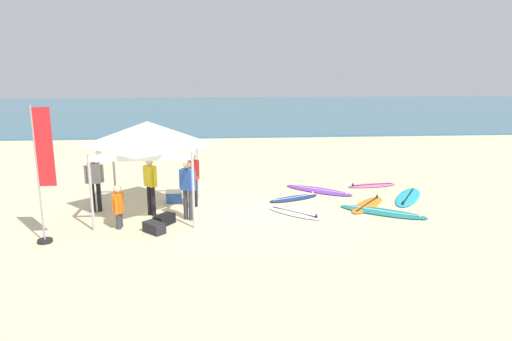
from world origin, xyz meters
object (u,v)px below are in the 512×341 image
surfboard_orange (367,205)px  person_red (193,176)px  surfboard_teal (383,212)px  person_grey (95,180)px  person_orange (118,205)px  surfboard_purple (319,190)px  person_yellow (150,182)px  canopy_tent (148,134)px  person_blue (188,186)px  surfboard_navy (294,198)px  surfboard_pink (372,185)px  surfboard_white (294,213)px  surfboard_cyan (408,197)px  cooler_box (174,197)px  banner_flag (43,181)px  gear_bag_by_pole (164,220)px  gear_bag_near_tent (154,228)px

surfboard_orange → person_red: bearing=177.1°
surfboard_teal → person_grey: person_grey is taller
surfboard_orange → person_orange: person_orange is taller
surfboard_orange → person_red: size_ratio=1.18×
surfboard_purple → surfboard_orange: (1.17, -1.81, 0.00)m
surfboard_teal → person_yellow: (-6.85, 0.36, 0.95)m
canopy_tent → person_blue: canopy_tent is taller
surfboard_purple → surfboard_navy: 1.37m
person_yellow → surfboard_navy: bearing=16.3°
surfboard_orange → surfboard_pink: same height
surfboard_white → surfboard_pink: size_ratio=0.88×
canopy_tent → surfboard_purple: 6.31m
surfboard_cyan → person_yellow: 8.37m
surfboard_white → person_red: person_red is taller
person_grey → person_red: bearing=4.0°
person_yellow → cooler_box: size_ratio=3.42×
canopy_tent → banner_flag: (-2.20, -2.12, -0.81)m
cooler_box → surfboard_cyan: bearing=-0.7°
surfboard_pink → banner_flag: size_ratio=0.56×
surfboard_cyan → person_grey: size_ratio=1.44×
surfboard_navy → person_red: 3.44m
surfboard_cyan → gear_bag_by_pole: (-7.77, -2.01, 0.10)m
surfboard_cyan → person_blue: size_ratio=1.44×
surfboard_cyan → person_red: size_ratio=1.44×
surfboard_orange → surfboard_teal: 0.78m
surfboard_white → person_red: (-3.01, 0.93, 0.95)m
surfboard_purple → surfboard_navy: (-1.02, -0.91, 0.00)m
surfboard_navy → surfboard_pink: (3.09, 1.42, -0.00)m
person_orange → banner_flag: (-1.52, -0.94, 0.92)m
surfboard_white → person_blue: 3.24m
surfboard_cyan → surfboard_white: bearing=-161.0°
gear_bag_near_tent → cooler_box: bearing=84.6°
surfboard_navy → gear_bag_near_tent: size_ratio=3.12×
surfboard_teal → person_blue: person_blue is taller
person_grey → person_orange: size_ratio=1.43×
person_orange → surfboard_white: bearing=9.1°
surfboard_purple → person_yellow: bearing=-158.0°
surfboard_pink → person_blue: size_ratio=1.12×
surfboard_orange → surfboard_teal: (0.23, -0.75, -0.00)m
surfboard_cyan → person_red: 7.13m
surfboard_navy → gear_bag_by_pole: (-3.97, -2.17, 0.10)m
surfboard_navy → person_blue: size_ratio=1.09×
surfboard_teal → banner_flag: banner_flag is taller
person_red → banner_flag: (-3.41, -2.66, 0.59)m
surfboard_teal → surfboard_pink: bearing=77.5°
banner_flag → surfboard_teal: bearing=10.2°
person_yellow → person_red: (1.19, 0.67, 0.00)m
surfboard_white → person_red: size_ratio=0.99×
canopy_tent → surfboard_orange: (6.65, 0.26, -2.35)m
surfboard_purple → surfboard_pink: size_ratio=1.25×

